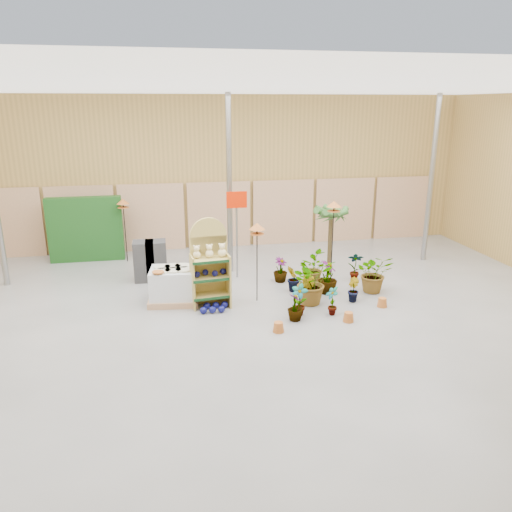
% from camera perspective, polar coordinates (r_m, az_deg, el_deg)
% --- Properties ---
extents(room, '(15.20, 12.10, 4.70)m').
position_cam_1_polar(room, '(10.11, -1.05, 5.54)').
color(room, slate).
rests_on(room, ground).
extents(display_shelf, '(0.85, 0.59, 1.93)m').
position_cam_1_polar(display_shelf, '(10.78, -5.34, -1.14)').
color(display_shelf, '#AB9549').
rests_on(display_shelf, ground).
extents(teddy_bears, '(0.71, 0.18, 0.30)m').
position_cam_1_polar(teddy_bears, '(10.60, -5.24, 0.47)').
color(teddy_bears, '#F8E1A1').
rests_on(teddy_bears, display_shelf).
extents(gazing_balls_shelf, '(0.71, 0.24, 0.13)m').
position_cam_1_polar(gazing_balls_shelf, '(10.72, -5.27, -1.93)').
color(gazing_balls_shelf, '#0D0F56').
rests_on(gazing_balls_shelf, display_shelf).
extents(gazing_balls_floor, '(0.63, 0.39, 0.15)m').
position_cam_1_polar(gazing_balls_floor, '(10.69, -4.81, -5.88)').
color(gazing_balls_floor, '#0D0F56').
rests_on(gazing_balls_floor, ground).
extents(pallet_stack, '(1.18, 1.02, 0.80)m').
position_cam_1_polar(pallet_stack, '(11.16, -9.40, -3.33)').
color(pallet_stack, tan).
rests_on(pallet_stack, ground).
extents(charcoal_planters, '(0.80, 0.50, 1.00)m').
position_cam_1_polar(charcoal_planters, '(12.62, -11.99, -0.54)').
color(charcoal_planters, '#252426').
rests_on(charcoal_planters, ground).
extents(trellis_stock, '(2.00, 0.30, 1.80)m').
position_cam_1_polar(trellis_stock, '(14.60, -18.88, 2.91)').
color(trellis_stock, '#154415').
rests_on(trellis_stock, ground).
extents(offer_sign, '(0.50, 0.08, 2.20)m').
position_cam_1_polar(offer_sign, '(12.26, -2.21, 4.48)').
color(offer_sign, gray).
rests_on(offer_sign, ground).
extents(bird_table_front, '(0.34, 0.34, 1.78)m').
position_cam_1_polar(bird_table_front, '(10.71, 0.12, 3.12)').
color(bird_table_front, black).
rests_on(bird_table_front, ground).
extents(bird_table_right, '(0.34, 0.34, 2.07)m').
position_cam_1_polar(bird_table_right, '(11.81, 8.90, 5.55)').
color(bird_table_right, black).
rests_on(bird_table_right, ground).
extents(bird_table_back, '(0.34, 0.34, 1.77)m').
position_cam_1_polar(bird_table_back, '(14.03, -14.96, 5.82)').
color(bird_table_back, black).
rests_on(bird_table_back, ground).
extents(palm, '(0.70, 0.70, 1.87)m').
position_cam_1_polar(palm, '(12.65, 8.58, 4.86)').
color(palm, '#44361C').
rests_on(palm, ground).
extents(potted_plant_0, '(0.43, 0.40, 0.68)m').
position_cam_1_polar(potted_plant_0, '(10.39, 4.98, -5.03)').
color(potted_plant_0, '#2F5B24').
rests_on(potted_plant_0, ground).
extents(potted_plant_1, '(0.46, 0.44, 0.66)m').
position_cam_1_polar(potted_plant_1, '(10.92, 6.17, -3.99)').
color(potted_plant_1, '#2F5B24').
rests_on(potted_plant_1, ground).
extents(potted_plant_2, '(1.10, 1.03, 1.01)m').
position_cam_1_polar(potted_plant_2, '(10.97, 6.41, -2.92)').
color(potted_plant_2, '#2F5B24').
rests_on(potted_plant_2, ground).
extents(potted_plant_3, '(0.54, 0.54, 0.79)m').
position_cam_1_polar(potted_plant_3, '(11.64, 8.21, -2.40)').
color(potted_plant_3, '#2F5B24').
rests_on(potted_plant_3, ground).
extents(potted_plant_4, '(0.45, 0.39, 0.73)m').
position_cam_1_polar(potted_plant_4, '(12.60, 11.28, -1.17)').
color(potted_plant_4, '#2F5B24').
rests_on(potted_plant_4, ground).
extents(potted_plant_5, '(0.38, 0.43, 0.65)m').
position_cam_1_polar(potted_plant_5, '(11.65, 4.29, -2.60)').
color(potted_plant_5, '#2F5B24').
rests_on(potted_plant_5, ground).
extents(potted_plant_6, '(0.68, 0.77, 0.81)m').
position_cam_1_polar(potted_plant_6, '(12.19, 6.34, -1.36)').
color(potted_plant_6, '#2F5B24').
rests_on(potted_plant_6, ground).
extents(potted_plant_7, '(0.42, 0.42, 0.58)m').
position_cam_1_polar(potted_plant_7, '(10.16, 4.50, -5.83)').
color(potted_plant_7, '#2F5B24').
rests_on(potted_plant_7, ground).
extents(potted_plant_8, '(0.27, 0.36, 0.61)m').
position_cam_1_polar(potted_plant_8, '(10.51, 8.70, -5.08)').
color(potted_plant_8, '#2F5B24').
rests_on(potted_plant_8, ground).
extents(potted_plant_9, '(0.24, 0.30, 0.54)m').
position_cam_1_polar(potted_plant_9, '(11.31, 11.00, -3.80)').
color(potted_plant_9, '#2F5B24').
rests_on(potted_plant_9, ground).
extents(potted_plant_10, '(0.96, 0.87, 0.92)m').
position_cam_1_polar(potted_plant_10, '(11.90, 13.36, -1.90)').
color(potted_plant_10, '#2F5B24').
rests_on(potted_plant_10, ground).
extents(potted_plant_11, '(0.48, 0.48, 0.61)m').
position_cam_1_polar(potted_plant_11, '(12.30, 2.81, -1.59)').
color(potted_plant_11, '#2F5B24').
rests_on(potted_plant_11, ground).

